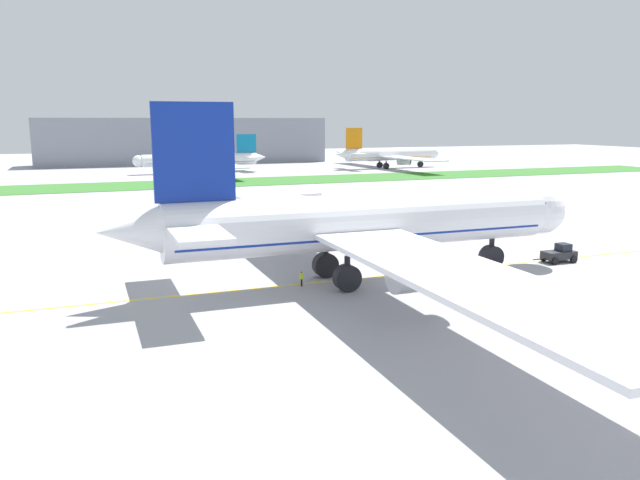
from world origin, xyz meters
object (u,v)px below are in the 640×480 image
Objects in this scene: service_truck_baggage_loader at (435,202)px; parked_airliner_far_outer at (388,155)px; ground_crew_wingwalker_port at (302,277)px; pushback_tug at (560,254)px; service_truck_fuel_bowser at (306,200)px; parked_airliner_far_right at (203,160)px; airliner_foreground at (360,223)px.

parked_airliner_far_outer reaches higher than service_truck_baggage_loader.
parked_airliner_far_outer is (82.86, 143.52, 3.94)m from ground_crew_wingwalker_port.
pushback_tug is 1.08× the size of service_truck_baggage_loader.
parked_airliner_far_outer is at bearing 68.02° from service_truck_baggage_loader.
service_truck_baggage_loader is at bearing -25.88° from service_truck_fuel_bowser.
parked_airliner_far_right is (-26.40, 103.07, 2.67)m from service_truck_baggage_loader.
parked_airliner_far_right is at bearing 176.42° from parked_airliner_far_outer.
ground_crew_wingwalker_port is at bearing -120.00° from parked_airliner_far_outer.
service_truck_baggage_loader is 0.08× the size of parked_airliner_far_outer.
pushback_tug is at bearing -83.50° from parked_airliner_far_right.
service_truck_baggage_loader reaches higher than ground_crew_wingwalker_port.
pushback_tug is 33.42m from ground_crew_wingwalker_port.
parked_airliner_far_right is at bearing 86.10° from airliner_foreground.
parked_airliner_far_outer is (66.32, -4.15, 0.67)m from parked_airliner_far_right.
service_truck_fuel_bowser reaches higher than pushback_tug.
parked_airliner_far_right is at bearing 96.50° from pushback_tug.
service_truck_baggage_loader is 106.43m from parked_airliner_far_right.
parked_airliner_far_outer reaches higher than parked_airliner_far_right.
service_truck_baggage_loader is 25.20m from service_truck_fuel_bowser.
service_truck_baggage_loader is at bearing -75.63° from parked_airliner_far_right.
pushback_tug is 3.63× the size of ground_crew_wingwalker_port.
service_truck_fuel_bowser is at bearing 103.20° from pushback_tug.
airliner_foreground is at bearing -117.97° from parked_airliner_far_outer.
ground_crew_wingwalker_port is 61.91m from service_truck_baggage_loader.
ground_crew_wingwalker_port is 0.02× the size of parked_airliner_far_outer.
airliner_foreground reaches higher than pushback_tug.
parked_airliner_far_outer is (39.93, 98.92, 3.34)m from service_truck_baggage_loader.
ground_crew_wingwalker_port is 0.02× the size of parked_airliner_far_right.
pushback_tug is 46.08m from service_truck_baggage_loader.
airliner_foreground is at bearing -93.90° from parked_airliner_far_right.
parked_airliner_far_outer is at bearing 54.55° from service_truck_fuel_bowser.
service_truck_fuel_bowser is 0.09× the size of parked_airliner_far_outer.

